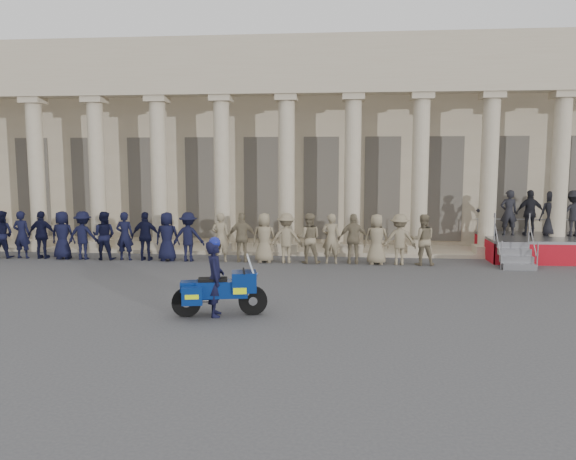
{
  "coord_description": "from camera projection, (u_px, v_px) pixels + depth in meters",
  "views": [
    {
      "loc": [
        3.5,
        -14.22,
        3.67
      ],
      "look_at": [
        1.86,
        2.82,
        1.6
      ],
      "focal_mm": 35.0,
      "sensor_mm": 36.0,
      "label": 1
    }
  ],
  "objects": [
    {
      "name": "officer_rank",
      "position": [
        140.0,
        236.0,
        21.04
      ],
      "size": [
        21.85,
        0.69,
        1.83
      ],
      "color": "black",
      "rests_on": "ground"
    },
    {
      "name": "ground",
      "position": [
        208.0,
        302.0,
        14.82
      ],
      "size": [
        90.0,
        90.0,
        0.0
      ],
      "primitive_type": "plane",
      "color": "#424245",
      "rests_on": "ground"
    },
    {
      "name": "reviewing_stand",
      "position": [
        544.0,
        220.0,
        21.36
      ],
      "size": [
        4.85,
        4.09,
        2.62
      ],
      "color": "gray",
      "rests_on": "ground"
    },
    {
      "name": "motorcycle",
      "position": [
        221.0,
        290.0,
        13.44
      ],
      "size": [
        2.27,
        1.11,
        1.47
      ],
      "rotation": [
        0.0,
        0.0,
        0.2
      ],
      "color": "black",
      "rests_on": "ground"
    },
    {
      "name": "building",
      "position": [
        274.0,
        146.0,
        28.85
      ],
      "size": [
        40.0,
        12.5,
        9.0
      ],
      "color": "tan",
      "rests_on": "ground"
    },
    {
      "name": "rider",
      "position": [
        215.0,
        277.0,
        13.38
      ],
      "size": [
        0.56,
        0.74,
        1.92
      ],
      "rotation": [
        0.0,
        0.0,
        1.77
      ],
      "color": "black",
      "rests_on": "ground"
    }
  ]
}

